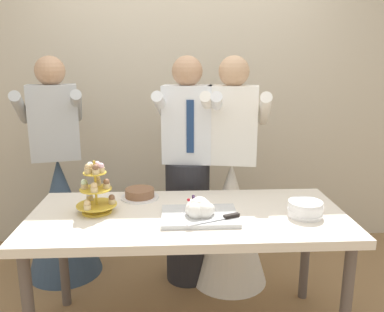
{
  "coord_description": "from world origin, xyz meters",
  "views": [
    {
      "loc": [
        -0.08,
        -2.1,
        1.62
      ],
      "look_at": [
        0.03,
        0.15,
        1.07
      ],
      "focal_mm": 36.79,
      "sensor_mm": 36.0,
      "label": 1
    }
  ],
  "objects": [
    {
      "name": "round_cake",
      "position": [
        -0.29,
        0.27,
        0.8
      ],
      "size": [
        0.24,
        0.24,
        0.06
      ],
      "color": "white",
      "rests_on": "dessert_table"
    },
    {
      "name": "cupcake_stand",
      "position": [
        -0.52,
        0.04,
        0.91
      ],
      "size": [
        0.23,
        0.23,
        0.31
      ],
      "color": "gold",
      "rests_on": "dessert_table"
    },
    {
      "name": "plate_stack",
      "position": [
        0.65,
        -0.08,
        0.82
      ],
      "size": [
        0.2,
        0.2,
        0.09
      ],
      "color": "white",
      "rests_on": "dessert_table"
    },
    {
      "name": "dessert_table",
      "position": [
        0.0,
        0.0,
        0.7
      ],
      "size": [
        1.8,
        0.8,
        0.78
      ],
      "color": "silver",
      "rests_on": "ground_plane"
    },
    {
      "name": "person_groom",
      "position": [
        0.02,
        0.62,
        0.75
      ],
      "size": [
        0.52,
        0.54,
        1.66
      ],
      "color": "#232328",
      "rests_on": "ground_plane"
    },
    {
      "name": "main_cake_tray",
      "position": [
        0.06,
        -0.08,
        0.82
      ],
      "size": [
        0.43,
        0.32,
        0.12
      ],
      "color": "silver",
      "rests_on": "dessert_table"
    },
    {
      "name": "person_guest",
      "position": [
        -0.94,
        0.76,
        0.58
      ],
      "size": [
        0.59,
        0.58,
        1.66
      ],
      "color": "#334760",
      "rests_on": "ground_plane"
    },
    {
      "name": "rear_wall",
      "position": [
        0.0,
        1.37,
        1.45
      ],
      "size": [
        5.2,
        0.1,
        2.9
      ],
      "primitive_type": "cube",
      "color": "beige",
      "rests_on": "ground_plane"
    },
    {
      "name": "person_bride",
      "position": [
        0.34,
        0.58,
        0.58
      ],
      "size": [
        0.57,
        0.57,
        1.66
      ],
      "color": "white",
      "rests_on": "ground_plane"
    }
  ]
}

